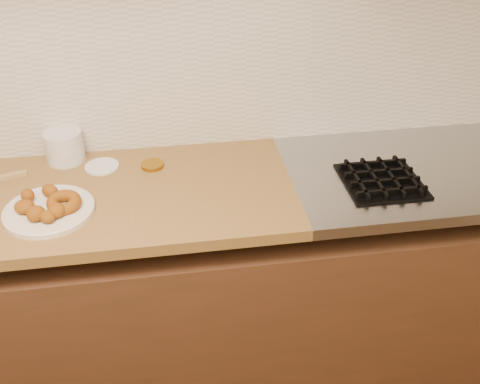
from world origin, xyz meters
The scene contains 11 objects.
wall_back centered at (0.00, 2.00, 1.35)m, with size 4.00×0.02×2.70m, color #C5B693.
base_cabinet centered at (0.00, 1.69, 0.39)m, with size 3.60×0.60×0.77m, color #502C1B.
stovetop centered at (1.15, 1.69, 0.88)m, with size 1.30×0.62×0.04m, color #9EA0A5.
backsplash centered at (0.00, 1.99, 1.20)m, with size 3.60×0.02×0.60m, color beige.
burner_grates centered at (1.13, 1.61, 0.91)m, with size 0.91×0.26×0.03m.
donut_plate centered at (-0.29, 1.60, 0.91)m, with size 0.28×0.28×0.02m, color silver.
ring_donut centered at (-0.24, 1.60, 0.93)m, with size 0.11×0.11×0.04m, color #804004.
fried_dough_chunks centered at (-0.31, 1.58, 0.94)m, with size 0.18×0.21×0.05m.
plastic_tub centered at (-0.27, 1.93, 0.96)m, with size 0.13×0.13×0.11m, color silver.
tub_lid centered at (-0.14, 1.86, 0.90)m, with size 0.12×0.12×0.01m, color silver.
brass_jar_lid centered at (0.03, 1.83, 0.91)m, with size 0.08×0.08×0.01m, color #9D6B15.
Camera 1 is at (0.08, 0.09, 1.91)m, focal length 42.00 mm.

